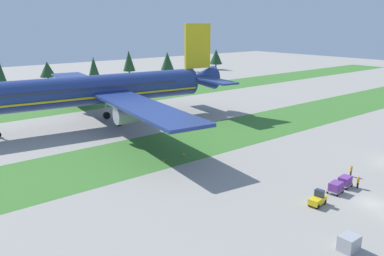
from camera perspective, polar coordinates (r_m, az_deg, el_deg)
The scene contains 13 objects.
ground_plane at distance 55.70m, azimuth 24.89°, elevation -10.01°, with size 400.00×400.00×0.00m, color gray.
grass_strip_near at distance 76.50m, azimuth 0.60°, elevation -1.83°, with size 320.00×17.96×0.01m, color #3D752D.
grass_strip_far at distance 116.45m, azimuth -14.59°, elevation 3.60°, with size 320.00×17.96×0.01m, color #3D752D.
airliner at distance 90.02m, azimuth -13.23°, elevation 5.57°, with size 61.20×75.64×22.26m.
baggage_tug at distance 52.43m, azimuth 17.97°, elevation -9.89°, with size 2.73×1.58×1.97m.
cargo_dolly_lead at distance 56.61m, azimuth 20.33°, elevation -8.09°, with size 2.35×1.74×1.55m.
cargo_dolly_second at distance 59.10m, azimuth 21.53°, elevation -7.22°, with size 2.35×1.74×1.55m.
ground_crew_marshaller at distance 59.38m, azimuth 23.18°, elevation -7.27°, with size 0.56×0.36×1.74m.
ground_crew_loader at distance 63.32m, azimuth 22.31°, elevation -5.79°, with size 0.55×0.36×1.74m.
uld_container_0 at distance 43.99m, azimuth 22.05°, elevation -15.37°, with size 2.00×1.60×1.63m, color #A3A3A8.
taxiway_marker_0 at distance 65.15m, azimuth -4.16°, elevation -4.72°, with size 0.44×0.44×0.49m, color orange.
taxiway_marker_1 at distance 67.88m, azimuth -1.22°, elevation -3.82°, with size 0.44×0.44×0.58m, color orange.
distant_tree_line at distance 153.69m, azimuth -17.75°, elevation 8.62°, with size 173.97×10.81×12.02m.
Camera 1 is at (-46.52, -20.95, 22.34)m, focal length 36.35 mm.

